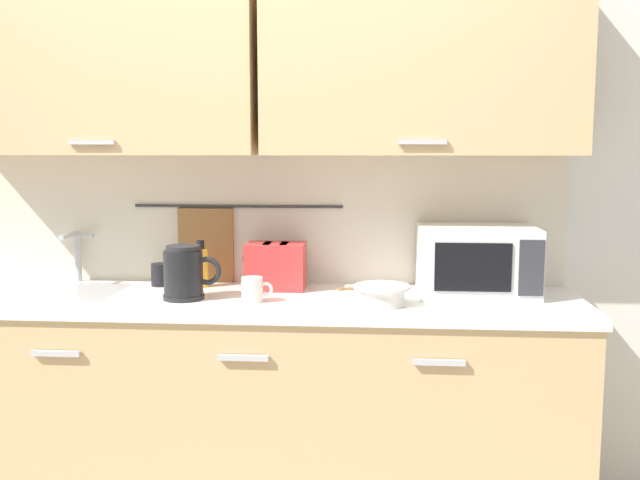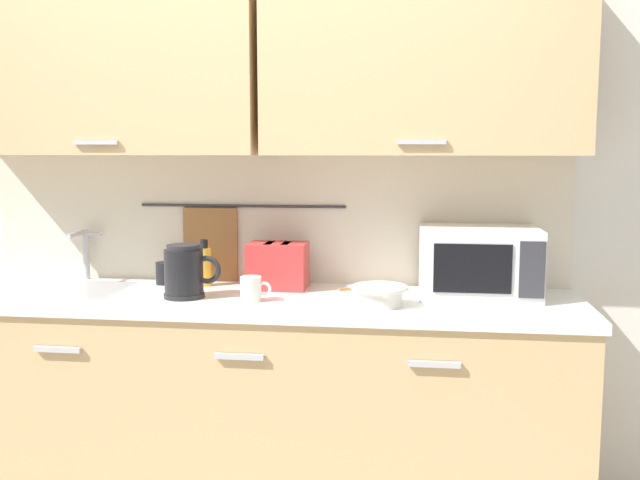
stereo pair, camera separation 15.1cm
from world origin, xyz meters
TOP-DOWN VIEW (x-y plane):
  - counter_unit at (-0.01, 0.30)m, footprint 2.53×0.64m
  - back_wall_assembly at (-0.00, 0.53)m, footprint 3.70×0.41m
  - sink_faucet at (-0.83, 0.53)m, footprint 0.09×0.17m
  - microwave at (0.86, 0.41)m, footprint 0.46×0.35m
  - electric_kettle at (-0.27, 0.21)m, footprint 0.23×0.16m
  - dish_soap_bottle at (-0.27, 0.46)m, footprint 0.06×0.06m
  - mug_near_sink at (-0.44, 0.48)m, footprint 0.12×0.08m
  - mixing_bowl at (0.49, 0.16)m, footprint 0.21×0.21m
  - toaster at (0.05, 0.45)m, footprint 0.26×0.17m
  - mug_by_kettle at (0.00, 0.18)m, footprint 0.12×0.08m
  - wooden_spoon at (0.47, 0.49)m, footprint 0.27×0.13m

SIDE VIEW (x-z plane):
  - counter_unit at x=-0.01m, z-range 0.01..0.91m
  - wooden_spoon at x=0.47m, z-range 0.90..0.91m
  - mixing_bowl at x=0.49m, z-range 0.91..0.98m
  - mug_near_sink at x=-0.44m, z-range 0.90..1.00m
  - mug_by_kettle at x=0.00m, z-range 0.90..1.00m
  - dish_soap_bottle at x=-0.27m, z-range 0.89..1.08m
  - toaster at x=0.05m, z-range 0.90..1.09m
  - electric_kettle at x=-0.27m, z-range 0.90..1.11m
  - microwave at x=0.86m, z-range 0.90..1.17m
  - sink_faucet at x=-0.83m, z-range 0.93..1.15m
  - back_wall_assembly at x=0.00m, z-range 0.27..2.77m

